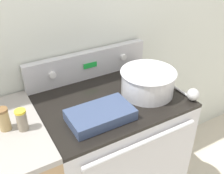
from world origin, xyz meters
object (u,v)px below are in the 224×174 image
object	(u,v)px
casserole_dish	(100,114)
spice_jar_brown_cap	(4,119)
ladle	(190,93)
spice_jar_yellow_cap	(22,120)
mixing_bowl	(148,81)

from	to	relation	value
casserole_dish	spice_jar_brown_cap	distance (m)	0.46
casserole_dish	spice_jar_brown_cap	xyz separation A→B (m)	(-0.43, 0.15, 0.04)
ladle	spice_jar_yellow_cap	world-z (taller)	spice_jar_yellow_cap
mixing_bowl	spice_jar_brown_cap	distance (m)	0.79
mixing_bowl	casserole_dish	xyz separation A→B (m)	(-0.36, -0.08, -0.05)
casserole_dish	spice_jar_brown_cap	bearing A→B (deg)	161.14
ladle	spice_jar_brown_cap	distance (m)	1.00
ladle	spice_jar_yellow_cap	distance (m)	0.92
mixing_bowl	spice_jar_yellow_cap	distance (m)	0.72
ladle	casserole_dish	bearing A→B (deg)	170.92
spice_jar_yellow_cap	spice_jar_brown_cap	size ratio (longest dim) A/B	0.95
spice_jar_yellow_cap	ladle	bearing A→B (deg)	-11.94
casserole_dish	spice_jar_yellow_cap	distance (m)	0.38
mixing_bowl	spice_jar_brown_cap	bearing A→B (deg)	175.35
spice_jar_yellow_cap	spice_jar_brown_cap	bearing A→B (deg)	148.69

